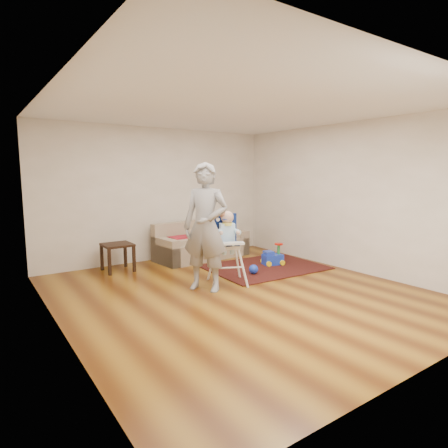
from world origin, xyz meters
TOP-DOWN VIEW (x-y plane):
  - ground at (0.00, 0.00)m, footprint 5.50×5.50m
  - room_envelope at (0.00, 0.53)m, footprint 5.04×5.52m
  - sofa at (0.75, 2.30)m, footprint 2.06×1.00m
  - side_table at (-1.07, 2.28)m, footprint 0.51×0.51m
  - area_rug at (1.32, 0.94)m, footprint 2.19×1.69m
  - ride_on_toy at (1.56, 0.98)m, footprint 0.44×0.36m
  - toy_ball at (0.81, 0.65)m, footprint 0.17×0.17m
  - high_chair at (0.12, 0.48)m, footprint 0.73×0.73m
  - adult at (-0.33, 0.42)m, footprint 0.79×0.85m

SIDE VIEW (x-z plane):
  - ground at x=0.00m, z-range 0.00..0.00m
  - area_rug at x=1.32m, z-range 0.00..0.02m
  - toy_ball at x=0.81m, z-range 0.02..0.18m
  - ride_on_toy at x=1.56m, z-range 0.02..0.43m
  - side_table at x=-1.07m, z-range 0.00..0.51m
  - sofa at x=0.75m, z-range 0.00..0.77m
  - high_chair at x=0.12m, z-range -0.02..1.18m
  - adult at x=-0.33m, z-range 0.00..1.95m
  - room_envelope at x=0.00m, z-range 0.52..3.24m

